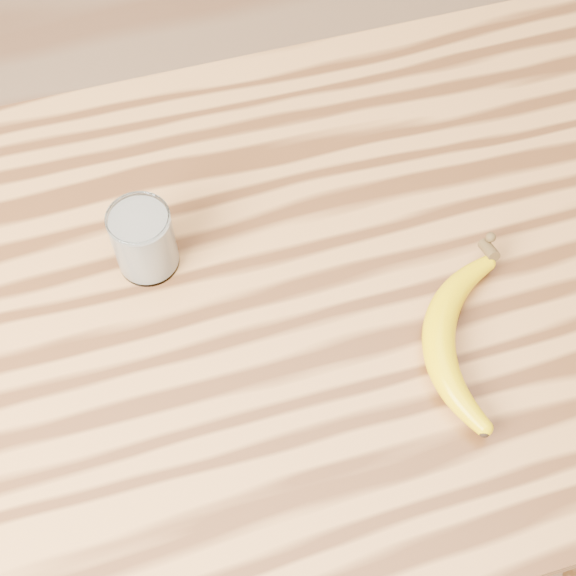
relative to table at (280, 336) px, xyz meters
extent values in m
plane|color=#856245|center=(0.00, 0.00, -0.77)|extent=(4.00, 4.00, 0.00)
cube|color=#AB6E38|center=(0.00, 0.00, 0.11)|extent=(1.20, 0.80, 0.04)
cylinder|color=brown|center=(0.54, 0.34, -0.34)|extent=(0.06, 0.06, 0.86)
cylinder|color=white|center=(-0.15, 0.08, 0.18)|extent=(0.08, 0.08, 0.09)
torus|color=white|center=(-0.15, 0.08, 0.22)|extent=(0.08, 0.08, 0.00)
cylinder|color=white|center=(-0.15, 0.08, 0.17)|extent=(0.07, 0.07, 0.08)
camera|label=1|loc=(-0.13, -0.48, 0.98)|focal=50.00mm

